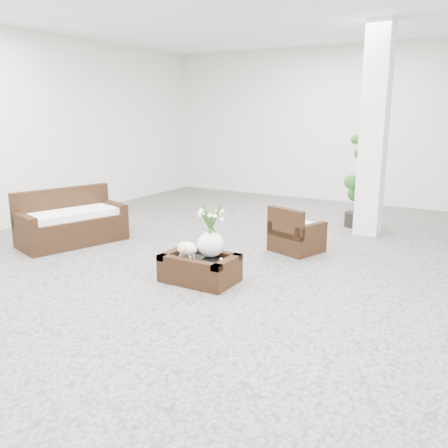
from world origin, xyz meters
The scene contains 9 objects.
ground centered at (0.00, 0.00, 0.00)m, with size 11.00×11.00×0.00m, color gray.
column centered at (1.20, 2.80, 1.75)m, with size 0.40×0.40×3.50m, color white.
coffee_table centered at (-0.01, -0.68, 0.16)m, with size 0.90×0.60×0.31m, color #351E0F.
sheep_figurine centered at (-0.13, -0.78, 0.42)m, with size 0.28×0.23×0.21m, color white.
planter_narcissus centered at (0.09, -0.58, 0.71)m, with size 0.44×0.44×0.80m, color white, non-canonical shape.
tealight centered at (0.29, -0.66, 0.33)m, with size 0.04×0.04×0.03m, color white.
armchair centered at (0.54, 1.16, 0.35)m, with size 0.65×0.63×0.70m, color #351E0F.
loveseat centered at (-2.73, -0.24, 0.43)m, with size 1.62×0.78×0.86m, color #351E0F.
topiary centered at (0.89, 3.19, 0.82)m, with size 0.44×0.44×1.64m, color #1F4D18, non-canonical shape.
Camera 1 is at (3.10, -5.43, 2.10)m, focal length 38.32 mm.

